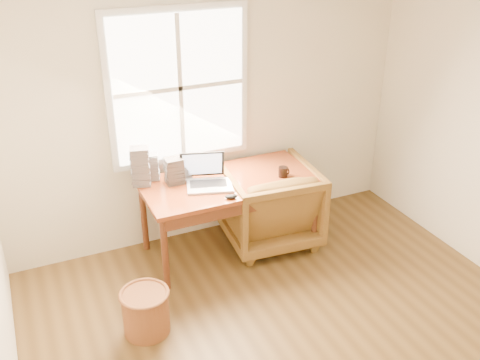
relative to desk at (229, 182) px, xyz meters
The scene contains 11 objects.
room_shell 1.74m from the desk, 90.77° to the right, with size 4.04×4.54×2.64m.
desk is the anchor object (origin of this frame).
armchair 0.53m from the desk, ahead, with size 0.86×0.88×0.80m, color brown.
wicker_stool 1.42m from the desk, 143.09° to the right, with size 0.36×0.36×0.36m, color brown.
laptop 0.29m from the desk, 165.40° to the right, with size 0.44×0.47×0.33m, color silver, non-canonical shape.
mouse 0.35m from the desk, 110.66° to the right, with size 0.11×0.06×0.04m, color black.
coffee_mug 0.51m from the desk, 15.71° to the right, with size 0.08×0.08×0.10m, color black.
cd_stack_a 0.72m from the desk, 154.09° to the left, with size 0.13×0.11×0.25m, color #ABB0B6.
cd_stack_b 0.51m from the desk, 161.08° to the left, with size 0.16×0.14×0.24m, color #232428.
cd_stack_c 0.81m from the desk, 161.87° to the left, with size 0.16×0.14×0.36m, color #999BA6.
cd_stack_d 0.43m from the desk, 148.29° to the left, with size 0.13×0.11×0.17m, color #B0B5BC.
Camera 1 is at (-1.71, -2.23, 2.95)m, focal length 40.00 mm.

